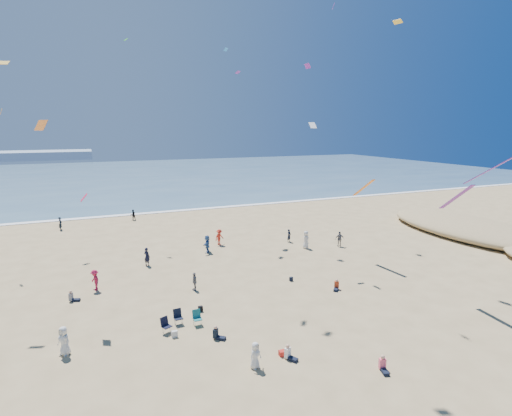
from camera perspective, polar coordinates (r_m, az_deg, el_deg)
name	(u,v)px	position (r m, az deg, el deg)	size (l,w,h in m)	color
ground	(284,402)	(20.52, 4.03, -25.96)	(220.00, 220.00, 0.00)	tan
ocean	(119,176)	(110.42, -19.05, 4.29)	(220.00, 100.00, 0.06)	#476B84
surf_line	(146,213)	(61.21, -15.49, -0.74)	(220.00, 1.20, 0.08)	white
standing_flyers	(242,262)	(35.51, -1.99, -7.67)	(30.02, 47.93, 1.87)	gray
seated_group	(252,320)	(26.38, -0.57, -15.73)	(20.11, 16.51, 0.84)	white
chair_cluster	(181,320)	(26.60, -10.66, -15.49)	(2.70, 1.52, 1.00)	black
white_tote	(175,334)	(25.77, -11.56, -17.22)	(0.35, 0.20, 0.40)	silver
black_backpack	(200,309)	(28.63, -7.94, -14.07)	(0.30, 0.22, 0.38)	black
cooler	(283,353)	(23.64, 3.88, -19.96)	(0.45, 0.30, 0.30)	red
navy_bag	(291,279)	(33.62, 5.03, -10.07)	(0.28, 0.18, 0.34)	black
kites_aloft	(314,100)	(32.77, 8.33, 15.04)	(39.18, 39.13, 26.02)	pink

